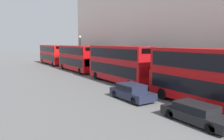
# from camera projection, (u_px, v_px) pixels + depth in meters

# --- Properties ---
(bus_leading) EXTENTS (2.59, 10.40, 4.46)m
(bus_leading) POSITION_uv_depth(u_px,v_px,m) (210.00, 76.00, 16.19)
(bus_leading) COLOR #B20C0F
(bus_leading) RESTS_ON ground
(bus_second_in_queue) EXTENTS (2.59, 10.64, 4.47)m
(bus_second_in_queue) POSITION_uv_depth(u_px,v_px,m) (119.00, 63.00, 26.22)
(bus_second_in_queue) COLOR #A80F14
(bus_second_in_queue) RESTS_ON ground
(bus_third_in_queue) EXTENTS (2.59, 10.82, 4.29)m
(bus_third_in_queue) POSITION_uv_depth(u_px,v_px,m) (77.00, 57.00, 36.85)
(bus_third_in_queue) COLOR #B20C0F
(bus_third_in_queue) RESTS_ON ground
(bus_trailing) EXTENTS (2.59, 11.11, 4.22)m
(bus_trailing) POSITION_uv_depth(u_px,v_px,m) (52.00, 54.00, 48.17)
(bus_trailing) COLOR red
(bus_trailing) RESTS_ON ground
(car_dark_sedan) EXTENTS (1.76, 4.47, 1.20)m
(car_dark_sedan) POSITION_uv_depth(u_px,v_px,m) (196.00, 113.00, 13.39)
(car_dark_sedan) COLOR black
(car_dark_sedan) RESTS_ON ground
(car_hatchback) EXTENTS (1.89, 4.27, 1.35)m
(car_hatchback) POSITION_uv_depth(u_px,v_px,m) (132.00, 91.00, 18.83)
(car_hatchback) COLOR #1E2338
(car_hatchback) RESTS_ON ground
(street_lamp) EXTENTS (0.44, 0.44, 6.07)m
(street_lamp) POSITION_uv_depth(u_px,v_px,m) (80.00, 48.00, 40.19)
(street_lamp) COLOR black
(street_lamp) RESTS_ON ground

